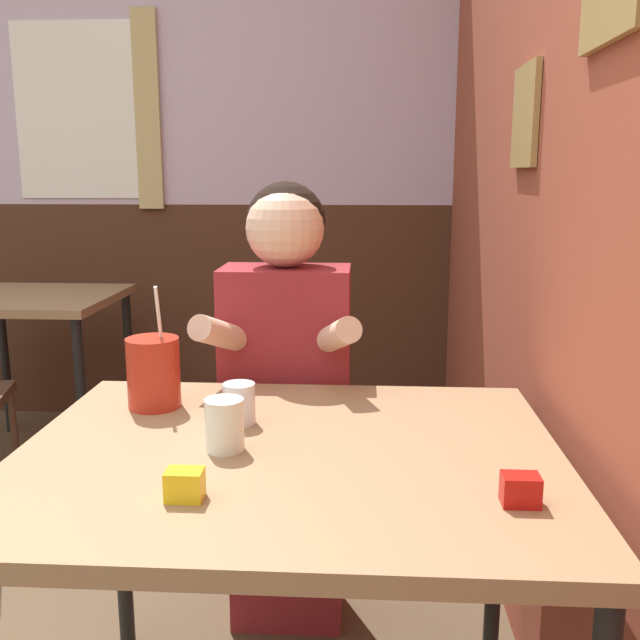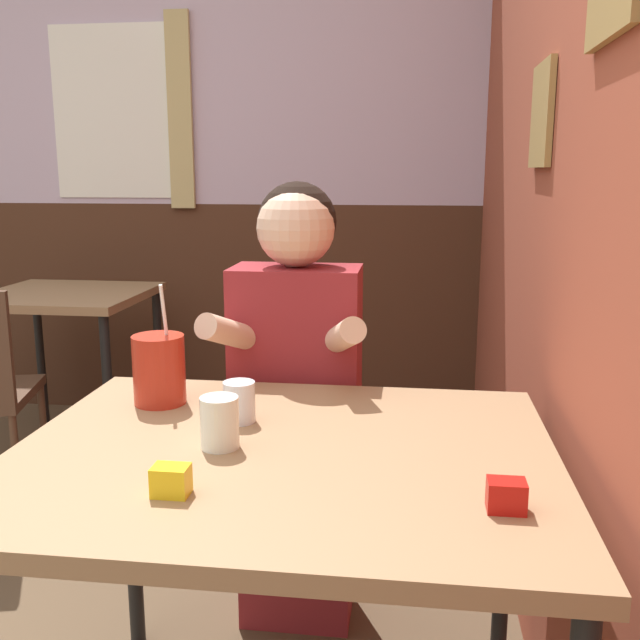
# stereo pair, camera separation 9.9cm
# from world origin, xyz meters

# --- Properties ---
(brick_wall_right) EXTENTS (0.08, 4.58, 2.70)m
(brick_wall_right) POSITION_xyz_m (1.50, 1.29, 1.35)
(brick_wall_right) COLOR brown
(brick_wall_right) RESTS_ON ground_plane
(back_wall) EXTENTS (5.94, 0.09, 2.70)m
(back_wall) POSITION_xyz_m (-0.01, 2.61, 1.36)
(back_wall) COLOR silver
(back_wall) RESTS_ON ground_plane
(main_table) EXTENTS (1.04, 0.85, 0.74)m
(main_table) POSITION_xyz_m (0.90, 0.32, 0.68)
(main_table) COLOR #93704C
(main_table) RESTS_ON ground_plane
(background_table) EXTENTS (0.70, 0.67, 0.74)m
(background_table) POSITION_xyz_m (-0.39, 1.99, 0.64)
(background_table) COLOR #93704C
(background_table) RESTS_ON ground_plane
(person_seated) EXTENTS (0.42, 0.41, 1.24)m
(person_seated) POSITION_xyz_m (0.84, 0.89, 0.65)
(person_seated) COLOR maroon
(person_seated) RESTS_ON ground_plane
(cocktail_pitcher) EXTENTS (0.12, 0.12, 0.28)m
(cocktail_pitcher) POSITION_xyz_m (0.57, 0.56, 0.82)
(cocktail_pitcher) COLOR #B22819
(cocktail_pitcher) RESTS_ON main_table
(glass_near_pitcher) EXTENTS (0.07, 0.07, 0.09)m
(glass_near_pitcher) POSITION_xyz_m (0.78, 0.46, 0.78)
(glass_near_pitcher) COLOR silver
(glass_near_pitcher) RESTS_ON main_table
(glass_center) EXTENTS (0.07, 0.07, 0.10)m
(glass_center) POSITION_xyz_m (0.78, 0.31, 0.79)
(glass_center) COLOR silver
(glass_center) RESTS_ON main_table
(condiment_ketchup) EXTENTS (0.06, 0.04, 0.05)m
(condiment_ketchup) POSITION_xyz_m (1.29, 0.12, 0.76)
(condiment_ketchup) COLOR #B7140F
(condiment_ketchup) RESTS_ON main_table
(condiment_mustard) EXTENTS (0.06, 0.04, 0.05)m
(condiment_mustard) POSITION_xyz_m (0.76, 0.10, 0.76)
(condiment_mustard) COLOR yellow
(condiment_mustard) RESTS_ON main_table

